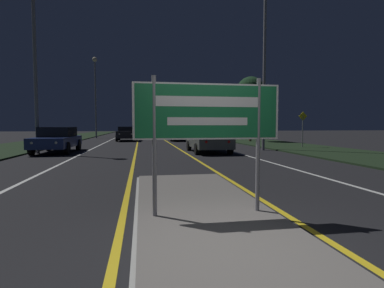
% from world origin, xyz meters
% --- Properties ---
extents(ground_plane, '(160.00, 160.00, 0.00)m').
position_xyz_m(ground_plane, '(0.00, 0.00, 0.00)').
color(ground_plane, black).
extents(median_island, '(2.36, 7.75, 0.10)m').
position_xyz_m(median_island, '(0.00, 1.47, 0.04)').
color(median_island, '#999993').
rests_on(median_island, ground_plane).
extents(verge_left, '(5.00, 100.00, 0.08)m').
position_xyz_m(verge_left, '(-9.50, 20.00, 0.04)').
color(verge_left, black).
rests_on(verge_left, ground_plane).
extents(verge_right, '(5.00, 100.00, 0.08)m').
position_xyz_m(verge_right, '(9.50, 20.00, 0.04)').
color(verge_right, black).
rests_on(verge_right, ground_plane).
extents(centre_line_yellow_left, '(0.12, 70.00, 0.01)m').
position_xyz_m(centre_line_yellow_left, '(-1.37, 25.00, 0.00)').
color(centre_line_yellow_left, gold).
rests_on(centre_line_yellow_left, ground_plane).
extents(centre_line_yellow_right, '(0.12, 70.00, 0.01)m').
position_xyz_m(centre_line_yellow_right, '(1.37, 25.00, 0.00)').
color(centre_line_yellow_right, gold).
rests_on(centre_line_yellow_right, ground_plane).
extents(lane_line_white_left, '(0.12, 70.00, 0.01)m').
position_xyz_m(lane_line_white_left, '(-4.20, 25.00, 0.00)').
color(lane_line_white_left, silver).
rests_on(lane_line_white_left, ground_plane).
extents(lane_line_white_right, '(0.12, 70.00, 0.01)m').
position_xyz_m(lane_line_white_right, '(4.20, 25.00, 0.00)').
color(lane_line_white_right, silver).
rests_on(lane_line_white_right, ground_plane).
extents(edge_line_white_left, '(0.10, 70.00, 0.01)m').
position_xyz_m(edge_line_white_left, '(-7.20, 25.00, 0.00)').
color(edge_line_white_left, silver).
rests_on(edge_line_white_left, ground_plane).
extents(edge_line_white_right, '(0.10, 70.00, 0.01)m').
position_xyz_m(edge_line_white_right, '(7.20, 25.00, 0.00)').
color(edge_line_white_right, silver).
rests_on(edge_line_white_right, ground_plane).
extents(highway_sign, '(2.36, 0.07, 2.19)m').
position_xyz_m(highway_sign, '(0.00, 1.47, 1.65)').
color(highway_sign, gray).
rests_on(highway_sign, median_island).
extents(streetlight_left_near, '(0.57, 0.57, 8.74)m').
position_xyz_m(streetlight_left_near, '(-6.62, 14.25, 5.91)').
color(streetlight_left_near, gray).
rests_on(streetlight_left_near, ground_plane).
extents(streetlight_left_far, '(0.56, 0.56, 9.69)m').
position_xyz_m(streetlight_left_far, '(-6.42, 34.56, 6.42)').
color(streetlight_left_far, gray).
rests_on(streetlight_left_far, ground_plane).
extents(streetlight_right_near, '(0.56, 0.56, 10.67)m').
position_xyz_m(streetlight_right_near, '(6.34, 14.12, 6.96)').
color(streetlight_right_near, gray).
rests_on(streetlight_right_near, ground_plane).
extents(car_receding_0, '(2.01, 4.32, 1.44)m').
position_xyz_m(car_receding_0, '(2.71, 13.30, 0.75)').
color(car_receding_0, '#4C514C').
rests_on(car_receding_0, ground_plane).
extents(car_receding_1, '(1.99, 4.65, 1.29)m').
position_xyz_m(car_receding_1, '(2.68, 26.50, 0.70)').
color(car_receding_1, navy).
rests_on(car_receding_1, ground_plane).
extents(car_receding_2, '(2.00, 4.46, 1.37)m').
position_xyz_m(car_receding_2, '(6.10, 39.10, 0.73)').
color(car_receding_2, navy).
rests_on(car_receding_2, ground_plane).
extents(car_receding_3, '(1.86, 4.14, 1.39)m').
position_xyz_m(car_receding_3, '(5.85, 52.59, 0.73)').
color(car_receding_3, '#B7B7BC').
rests_on(car_receding_3, ground_plane).
extents(car_approaching_0, '(1.95, 4.72, 1.44)m').
position_xyz_m(car_approaching_0, '(-5.74, 14.78, 0.76)').
color(car_approaching_0, navy).
rests_on(car_approaching_0, ground_plane).
extents(car_approaching_1, '(1.91, 4.73, 1.41)m').
position_xyz_m(car_approaching_1, '(-2.46, 27.26, 0.76)').
color(car_approaching_1, black).
rests_on(car_approaching_1, ground_plane).
extents(warning_sign, '(0.60, 0.06, 2.36)m').
position_xyz_m(warning_sign, '(9.63, 15.32, 1.50)').
color(warning_sign, gray).
rests_on(warning_sign, verge_right).
extents(roadside_palm_right, '(2.59, 2.59, 5.91)m').
position_xyz_m(roadside_palm_right, '(8.91, 23.13, 4.66)').
color(roadside_palm_right, '#4C3823').
rests_on(roadside_palm_right, verge_right).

